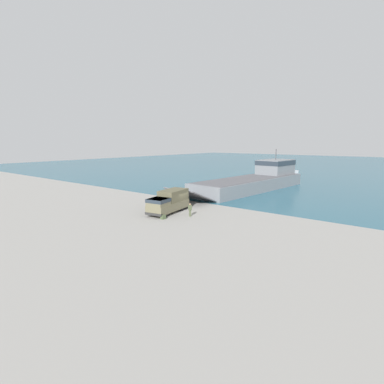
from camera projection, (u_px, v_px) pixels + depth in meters
name	position (u px, v px, depth m)	size (l,w,h in m)	color
ground_plane	(181.00, 210.00, 43.02)	(240.00, 240.00, 0.00)	gray
water_surface	(338.00, 166.00, 117.74)	(240.00, 180.00, 0.01)	#285B70
landing_craft	(257.00, 179.00, 62.40)	(10.65, 35.85, 8.07)	gray
military_truck	(169.00, 201.00, 41.27)	(3.64, 7.57, 3.03)	#6B664C
soldier_on_ramp	(190.00, 209.00, 39.13)	(0.35, 0.49, 1.76)	#566042
moored_boat_a	(288.00, 171.00, 91.28)	(4.76, 6.88, 1.93)	#B7BABF
mooring_bollard	(165.00, 196.00, 51.01)	(0.30, 0.30, 0.84)	#333338
cargo_crate	(163.00, 217.00, 37.99)	(0.50, 0.60, 0.50)	#475638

